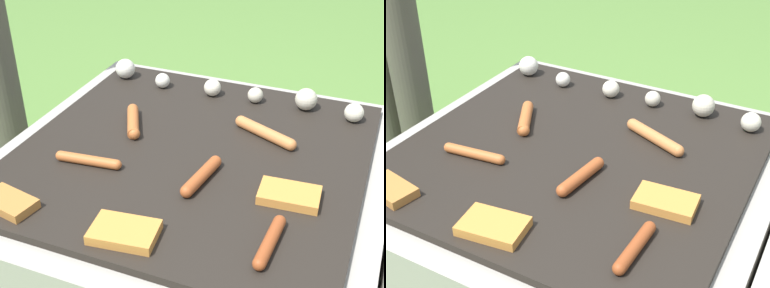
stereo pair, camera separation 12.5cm
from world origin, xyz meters
TOP-DOWN VIEW (x-y plane):
  - ground_plane at (0.00, 0.00)m, footprint 14.00×14.00m
  - grill at (0.00, 0.00)m, footprint 0.90×0.90m
  - sausage_back_right at (0.26, -0.25)m, footprint 0.03×0.15m
  - sausage_front_center at (0.14, 0.13)m, footprint 0.17×0.09m
  - sausage_back_left at (0.06, -0.10)m, footprint 0.05×0.16m
  - sausage_mid_left at (-0.20, -0.14)m, footprint 0.16×0.04m
  - sausage_front_left at (-0.18, 0.05)m, footprint 0.09×0.15m
  - bread_slice_center at (-0.01, -0.33)m, footprint 0.14×0.10m
  - bread_slice_left at (-0.26, -0.33)m, footprint 0.12×0.08m
  - bread_slice_right at (0.26, -0.10)m, footprint 0.13×0.09m
  - mushroom_row at (-0.00, 0.30)m, footprint 0.73×0.07m

SIDE VIEW (x-z plane):
  - ground_plane at x=0.00m, z-range 0.00..0.00m
  - grill at x=0.00m, z-range 0.00..0.42m
  - bread_slice_center at x=-0.01m, z-range 0.42..0.44m
  - bread_slice_left at x=-0.26m, z-range 0.42..0.44m
  - bread_slice_right at x=0.26m, z-range 0.42..0.44m
  - sausage_mid_left at x=-0.20m, z-range 0.42..0.45m
  - sausage_back_right at x=0.26m, z-range 0.42..0.45m
  - sausage_back_left at x=0.06m, z-range 0.42..0.45m
  - sausage_front_center at x=0.14m, z-range 0.42..0.45m
  - sausage_front_left at x=-0.18m, z-range 0.42..0.45m
  - mushroom_row at x=0.00m, z-range 0.42..0.48m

